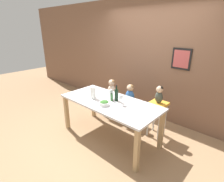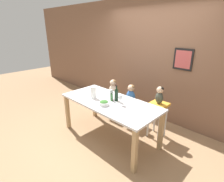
{
  "view_description": "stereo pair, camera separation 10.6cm",
  "coord_description": "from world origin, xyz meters",
  "px_view_note": "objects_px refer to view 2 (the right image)",
  "views": [
    {
      "loc": [
        2.02,
        -2.14,
        2.06
      ],
      "look_at": [
        0.0,
        0.06,
        0.95
      ],
      "focal_mm": 28.0,
      "sensor_mm": 36.0,
      "label": 1
    },
    {
      "loc": [
        2.1,
        -2.07,
        2.06
      ],
      "look_at": [
        0.0,
        0.06,
        0.95
      ],
      "focal_mm": 28.0,
      "sensor_mm": 36.0,
      "label": 2
    }
  ],
  "objects_px": {
    "chair_right_highchair": "(158,111)",
    "dinner_plate_back_left": "(103,91)",
    "person_child_center": "(131,95)",
    "person_baby_right": "(160,94)",
    "chair_far_center": "(130,108)",
    "person_child_left": "(113,89)",
    "wine_bottle": "(116,95)",
    "wine_glass_near": "(120,98)",
    "wine_glass_far": "(111,92)",
    "dinner_plate_front_left": "(79,95)",
    "chair_far_left": "(113,101)",
    "salad_bowl_large": "(104,103)",
    "paper_towel_roll": "(93,92)"
  },
  "relations": [
    {
      "from": "person_child_center",
      "to": "person_baby_right",
      "type": "distance_m",
      "value": 0.7
    },
    {
      "from": "chair_far_center",
      "to": "wine_bottle",
      "type": "bearing_deg",
      "value": -78.26
    },
    {
      "from": "person_baby_right",
      "to": "chair_far_center",
      "type": "bearing_deg",
      "value": -179.88
    },
    {
      "from": "person_child_center",
      "to": "chair_far_left",
      "type": "bearing_deg",
      "value": -179.89
    },
    {
      "from": "salad_bowl_large",
      "to": "chair_far_left",
      "type": "bearing_deg",
      "value": 125.84
    },
    {
      "from": "chair_far_left",
      "to": "wine_glass_far",
      "type": "distance_m",
      "value": 0.92
    },
    {
      "from": "chair_right_highchair",
      "to": "wine_glass_near",
      "type": "distance_m",
      "value": 0.84
    },
    {
      "from": "wine_glass_far",
      "to": "dinner_plate_front_left",
      "type": "relative_size",
      "value": 0.82
    },
    {
      "from": "person_baby_right",
      "to": "wine_bottle",
      "type": "xyz_separation_m",
      "value": [
        -0.55,
        -0.58,
        -0.0
      ]
    },
    {
      "from": "chair_far_center",
      "to": "salad_bowl_large",
      "type": "xyz_separation_m",
      "value": [
        0.1,
        -0.87,
        0.42
      ]
    },
    {
      "from": "person_baby_right",
      "to": "wine_bottle",
      "type": "bearing_deg",
      "value": -133.45
    },
    {
      "from": "chair_far_left",
      "to": "person_child_center",
      "type": "bearing_deg",
      "value": 0.11
    },
    {
      "from": "person_child_center",
      "to": "paper_towel_roll",
      "type": "bearing_deg",
      "value": -109.87
    },
    {
      "from": "chair_far_left",
      "to": "salad_bowl_large",
      "type": "relative_size",
      "value": 2.67
    },
    {
      "from": "chair_far_center",
      "to": "salad_bowl_large",
      "type": "relative_size",
      "value": 2.67
    },
    {
      "from": "wine_glass_far",
      "to": "chair_far_left",
      "type": "bearing_deg",
      "value": 131.74
    },
    {
      "from": "chair_right_highchair",
      "to": "dinner_plate_back_left",
      "type": "height_order",
      "value": "dinner_plate_back_left"
    },
    {
      "from": "chair_far_left",
      "to": "paper_towel_roll",
      "type": "relative_size",
      "value": 2.13
    },
    {
      "from": "wine_bottle",
      "to": "paper_towel_roll",
      "type": "relative_size",
      "value": 1.36
    },
    {
      "from": "wine_glass_far",
      "to": "dinner_plate_back_left",
      "type": "relative_size",
      "value": 0.82
    },
    {
      "from": "salad_bowl_large",
      "to": "dinner_plate_back_left",
      "type": "relative_size",
      "value": 0.76
    },
    {
      "from": "person_baby_right",
      "to": "wine_glass_far",
      "type": "distance_m",
      "value": 0.9
    },
    {
      "from": "chair_far_center",
      "to": "person_child_center",
      "type": "distance_m",
      "value": 0.31
    },
    {
      "from": "chair_right_highchair",
      "to": "salad_bowl_large",
      "type": "bearing_deg",
      "value": -123.28
    },
    {
      "from": "person_baby_right",
      "to": "wine_glass_near",
      "type": "distance_m",
      "value": 0.76
    },
    {
      "from": "wine_glass_near",
      "to": "salad_bowl_large",
      "type": "relative_size",
      "value": 1.08
    },
    {
      "from": "chair_far_center",
      "to": "paper_towel_roll",
      "type": "bearing_deg",
      "value": -109.9
    },
    {
      "from": "chair_far_center",
      "to": "dinner_plate_back_left",
      "type": "height_order",
      "value": "dinner_plate_back_left"
    },
    {
      "from": "dinner_plate_back_left",
      "to": "chair_right_highchair",
      "type": "bearing_deg",
      "value": 19.82
    },
    {
      "from": "person_child_center",
      "to": "dinner_plate_back_left",
      "type": "height_order",
      "value": "person_child_center"
    },
    {
      "from": "wine_glass_near",
      "to": "person_child_left",
      "type": "bearing_deg",
      "value": 141.32
    },
    {
      "from": "person_baby_right",
      "to": "wine_glass_near",
      "type": "relative_size",
      "value": 1.76
    },
    {
      "from": "chair_right_highchair",
      "to": "wine_glass_near",
      "type": "relative_size",
      "value": 3.68
    },
    {
      "from": "wine_bottle",
      "to": "person_child_left",
      "type": "bearing_deg",
      "value": 138.31
    },
    {
      "from": "person_child_left",
      "to": "chair_far_left",
      "type": "bearing_deg",
      "value": -90.0
    },
    {
      "from": "person_child_left",
      "to": "wine_glass_far",
      "type": "relative_size",
      "value": 2.32
    },
    {
      "from": "chair_right_highchair",
      "to": "wine_glass_near",
      "type": "xyz_separation_m",
      "value": [
        -0.38,
        -0.66,
        0.37
      ]
    },
    {
      "from": "dinner_plate_front_left",
      "to": "dinner_plate_back_left",
      "type": "bearing_deg",
      "value": 76.31
    },
    {
      "from": "chair_far_center",
      "to": "person_child_center",
      "type": "relative_size",
      "value": 1.07
    },
    {
      "from": "chair_far_left",
      "to": "wine_bottle",
      "type": "height_order",
      "value": "wine_bottle"
    },
    {
      "from": "chair_far_center",
      "to": "wine_glass_far",
      "type": "relative_size",
      "value": 2.48
    },
    {
      "from": "chair_right_highchair",
      "to": "person_child_center",
      "type": "height_order",
      "value": "person_child_center"
    },
    {
      "from": "wine_glass_far",
      "to": "chair_far_center",
      "type": "bearing_deg",
      "value": 87.65
    },
    {
      "from": "person_child_left",
      "to": "wine_bottle",
      "type": "bearing_deg",
      "value": -41.69
    },
    {
      "from": "chair_right_highchair",
      "to": "salad_bowl_large",
      "type": "distance_m",
      "value": 1.07
    },
    {
      "from": "wine_glass_near",
      "to": "dinner_plate_front_left",
      "type": "height_order",
      "value": "wine_glass_near"
    },
    {
      "from": "chair_right_highchair",
      "to": "paper_towel_roll",
      "type": "height_order",
      "value": "paper_towel_roll"
    },
    {
      "from": "chair_far_center",
      "to": "paper_towel_roll",
      "type": "xyz_separation_m",
      "value": [
        -0.28,
        -0.79,
        0.49
      ]
    },
    {
      "from": "person_child_center",
      "to": "salad_bowl_large",
      "type": "relative_size",
      "value": 2.51
    },
    {
      "from": "dinner_plate_front_left",
      "to": "dinner_plate_back_left",
      "type": "height_order",
      "value": "same"
    }
  ]
}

